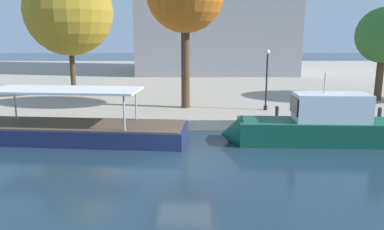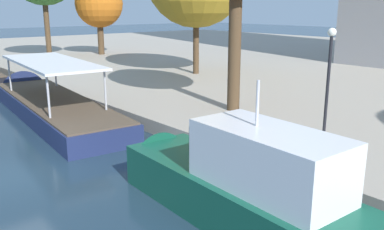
{
  "view_description": "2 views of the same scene",
  "coord_description": "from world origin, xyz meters",
  "px_view_note": "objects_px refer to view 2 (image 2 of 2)",
  "views": [
    {
      "loc": [
        0.28,
        -16.5,
        5.99
      ],
      "look_at": [
        0.41,
        6.77,
        0.97
      ],
      "focal_mm": 34.86,
      "sensor_mm": 36.0,
      "label": 1
    },
    {
      "loc": [
        14.25,
        -3.92,
        5.68
      ],
      "look_at": [
        -0.2,
        8.28,
        0.8
      ],
      "focal_mm": 39.08,
      "sensor_mm": 36.0,
      "label": 2
    }
  ],
  "objects_px": {
    "tour_boat_1": "(49,108)",
    "motor_yacht_2": "(237,190)",
    "tree_1": "(100,5)",
    "mooring_bollard_1": "(283,146)",
    "lamp_post": "(328,82)"
  },
  "relations": [
    {
      "from": "motor_yacht_2",
      "to": "mooring_bollard_1",
      "type": "height_order",
      "value": "motor_yacht_2"
    },
    {
      "from": "motor_yacht_2",
      "to": "mooring_bollard_1",
      "type": "xyz_separation_m",
      "value": [
        -1.09,
        3.4,
        0.24
      ]
    },
    {
      "from": "tour_boat_1",
      "to": "mooring_bollard_1",
      "type": "xyz_separation_m",
      "value": [
        13.83,
        2.7,
        0.77
      ]
    },
    {
      "from": "tour_boat_1",
      "to": "motor_yacht_2",
      "type": "xyz_separation_m",
      "value": [
        14.93,
        -0.7,
        0.53
      ]
    },
    {
      "from": "tour_boat_1",
      "to": "tree_1",
      "type": "height_order",
      "value": "tree_1"
    },
    {
      "from": "tour_boat_1",
      "to": "motor_yacht_2",
      "type": "bearing_deg",
      "value": -177.21
    },
    {
      "from": "motor_yacht_2",
      "to": "lamp_post",
      "type": "height_order",
      "value": "lamp_post"
    },
    {
      "from": "tree_1",
      "to": "tour_boat_1",
      "type": "bearing_deg",
      "value": -35.48
    },
    {
      "from": "mooring_bollard_1",
      "to": "tree_1",
      "type": "height_order",
      "value": "tree_1"
    },
    {
      "from": "motor_yacht_2",
      "to": "mooring_bollard_1",
      "type": "bearing_deg",
      "value": -69.56
    },
    {
      "from": "tour_boat_1",
      "to": "motor_yacht_2",
      "type": "relative_size",
      "value": 1.53
    },
    {
      "from": "tree_1",
      "to": "lamp_post",
      "type": "bearing_deg",
      "value": -14.35
    },
    {
      "from": "tour_boat_1",
      "to": "mooring_bollard_1",
      "type": "distance_m",
      "value": 14.11
    },
    {
      "from": "mooring_bollard_1",
      "to": "tree_1",
      "type": "relative_size",
      "value": 0.1
    },
    {
      "from": "tour_boat_1",
      "to": "tree_1",
      "type": "relative_size",
      "value": 1.91
    }
  ]
}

